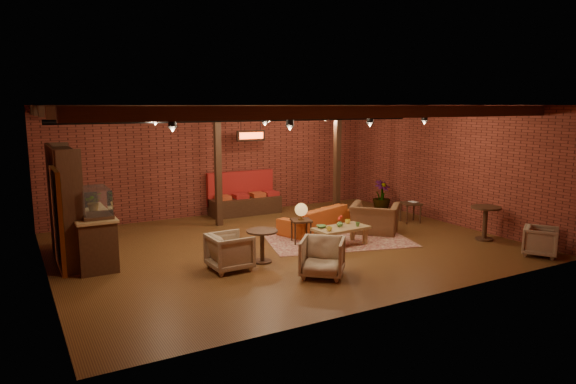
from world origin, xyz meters
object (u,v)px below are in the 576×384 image
side_table_lamp (301,213)px  plant_tall (383,165)px  armchair_a (230,250)px  round_table_left (262,241)px  side_table_book (411,204)px  coffee_table (340,229)px  armchair_b (322,255)px  sofa (316,219)px  armchair_right (375,214)px  round_table_right (485,218)px  armchair_far (541,240)px

side_table_lamp → plant_tall: (3.99, 1.94, 0.69)m
side_table_lamp → armchair_a: (-2.23, -1.02, -0.32)m
round_table_left → side_table_book: size_ratio=1.11×
coffee_table → armchair_b: (-1.51, -1.58, 0.01)m
sofa → side_table_lamp: (-0.95, -0.87, 0.41)m
sofa → plant_tall: 3.40m
armchair_b → armchair_right: armchair_right is taller
coffee_table → round_table_right: (3.33, -1.25, 0.15)m
armchair_a → round_table_right: size_ratio=0.98×
sofa → plant_tall: (3.03, 1.08, 1.10)m
sofa → armchair_a: (-3.18, -1.88, 0.09)m
armchair_far → plant_tall: bearing=57.4°
sofa → coffee_table: bearing=58.9°
side_table_book → round_table_right: (0.25, -2.30, 0.04)m
plant_tall → side_table_lamp: bearing=-154.0°
side_table_lamp → armchair_far: side_table_lamp is taller
coffee_table → armchair_a: size_ratio=1.66×
side_table_lamp → armchair_far: bearing=-40.3°
round_table_left → armchair_right: (3.57, 0.82, 0.04)m
armchair_b → plant_tall: 6.48m
coffee_table → side_table_book: size_ratio=2.17×
armchair_right → side_table_lamp: bearing=44.2°
round_table_left → armchair_b: (0.60, -1.34, -0.05)m
armchair_a → side_table_lamp: bearing=-67.2°
side_table_book → sofa: bearing=170.4°
armchair_a → plant_tall: bearing=-66.3°
armchair_a → round_table_right: 6.28m
coffee_table → plant_tall: size_ratio=0.47×
armchair_b → sofa: bearing=100.4°
round_table_left → armchair_a: bearing=-171.3°
plant_tall → armchair_b: bearing=-139.2°
armchair_far → sofa: bearing=92.9°
sofa → side_table_book: (2.78, -0.47, 0.20)m
side_table_lamp → armchair_a: bearing=-155.4°
armchair_b → armchair_far: bearing=27.4°
side_table_lamp → plant_tall: size_ratio=0.34×
armchair_a → sofa: bearing=-61.2°
sofa → armchair_right: armchair_right is taller
armchair_a → armchair_b: armchair_b is taller
sofa → armchair_a: bearing=10.5°
armchair_far → round_table_left: bearing=122.9°
side_table_lamp → armchair_right: bearing=-2.2°
sofa → armchair_far: 5.21m
armchair_far → plant_tall: (0.00, 5.32, 1.07)m
plant_tall → armchair_a: bearing=-154.5°
side_table_book → round_table_right: bearing=-83.8°
side_table_lamp → round_table_right: side_table_lamp is taller
plant_tall → coffee_table: bearing=-142.0°
armchair_b → armchair_far: size_ratio=1.18×
side_table_lamp → side_table_book: (3.74, 0.39, -0.21)m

